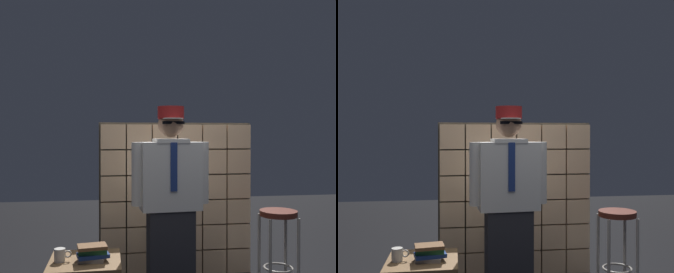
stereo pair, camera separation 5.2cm
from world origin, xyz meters
TOP-DOWN VIEW (x-y plane):
  - glass_block_wall at (-0.00, 1.24)m, footprint 1.59×0.10m
  - standing_person at (-0.17, 0.53)m, footprint 0.68×0.30m
  - bar_stool at (0.85, 0.65)m, footprint 0.34×0.34m
  - side_table at (-0.87, 0.18)m, footprint 0.52×0.52m
  - book_stack at (-0.81, 0.14)m, footprint 0.25×0.20m
  - coffee_mug at (-1.04, 0.16)m, footprint 0.13×0.08m

SIDE VIEW (x-z plane):
  - side_table at x=-0.87m, z-range 0.19..0.73m
  - bar_stool at x=0.85m, z-range 0.19..0.94m
  - coffee_mug at x=-1.04m, z-range 0.53..0.63m
  - book_stack at x=-0.81m, z-range 0.53..0.65m
  - glass_block_wall at x=0.00m, z-range -0.02..1.57m
  - standing_person at x=-0.17m, z-range 0.04..1.73m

